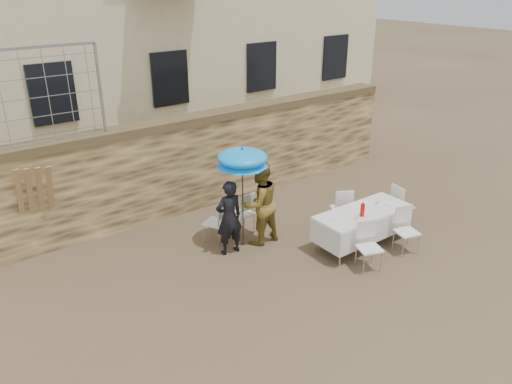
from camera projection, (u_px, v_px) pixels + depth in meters
ground at (315, 319)px, 8.22m from camera, size 80.00×80.00×0.00m
stone_wall at (171, 168)px, 11.48m from camera, size 13.00×0.50×2.20m
chain_link_fence at (14, 101)px, 9.05m from camera, size 3.20×0.06×1.80m
man_suit at (229, 218)px, 9.87m from camera, size 0.60×0.41×1.57m
woman_dress at (260, 203)px, 10.23m from camera, size 0.90×0.71×1.79m
umbrella at (242, 161)px, 9.72m from camera, size 1.04×1.04×1.98m
couple_chair_left at (215, 221)px, 10.40m from camera, size 0.66×0.66×0.96m
couple_chair_right at (243, 212)px, 10.78m from camera, size 0.52×0.52×0.96m
banquet_table at (363, 213)px, 10.19m from camera, size 2.10×0.85×0.78m
soda_bottle at (362, 210)px, 9.90m from camera, size 0.09×0.09×0.26m
table_chair_front_left at (369, 247)px, 9.42m from camera, size 0.61×0.61×0.96m
table_chair_front_right at (407, 231)px, 10.01m from camera, size 0.59×0.59×0.96m
table_chair_back at (341, 208)px, 10.99m from camera, size 0.65×0.65×0.96m
table_chair_side at (402, 205)px, 11.12m from camera, size 0.55×0.55×0.96m
wood_planks at (39, 209)px, 9.73m from camera, size 0.70×0.20×2.00m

